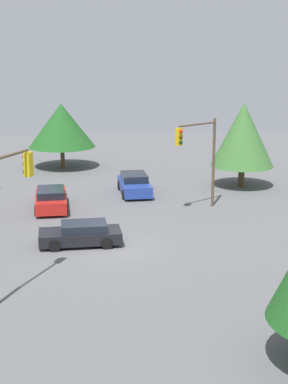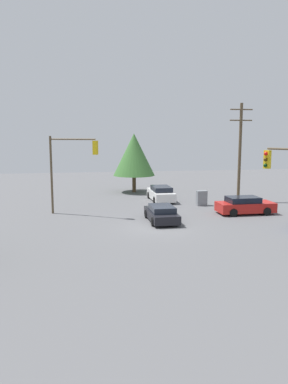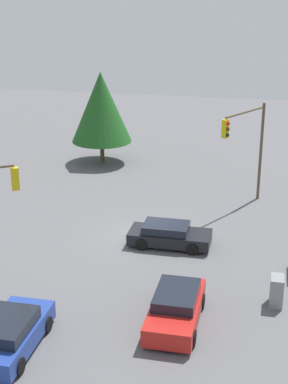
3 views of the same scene
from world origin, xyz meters
name	(u,v)px [view 3 (image 3 of 3)]	position (x,y,z in m)	size (l,w,h in m)	color
ground_plane	(142,237)	(0.00, 0.00, 0.00)	(80.00, 80.00, 0.00)	#5B5B5E
sedan_dark	(169,235)	(-0.63, -1.59, 0.59)	(1.97, 4.31, 1.21)	black
sedan_red	(176,308)	(-7.85, -3.16, 0.68)	(4.53, 2.06, 1.39)	red
sedan_blue	(10,334)	(-11.07, 2.69, 0.69)	(4.45, 2.06, 1.42)	#233D93
traffic_signal_main	(247,139)	(6.01, -5.13, 4.28)	(3.75, 2.32, 6.22)	brown
electrical_cabinet	(277,291)	(-5.58, -7.19, 0.67)	(0.90, 0.57, 1.35)	gray
tree_behind	(101,107)	(12.83, 5.98, 4.28)	(4.51, 4.51, 6.90)	#4C3823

